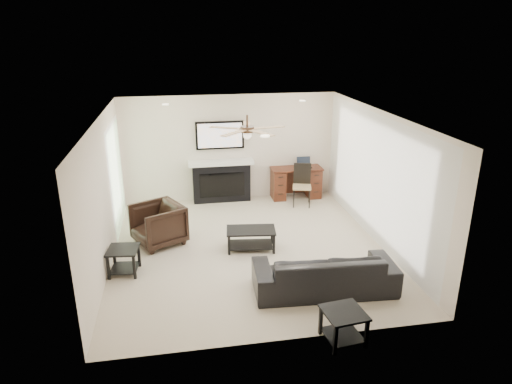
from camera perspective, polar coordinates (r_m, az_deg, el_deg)
room_shell at (r=8.16m, az=0.24°, el=3.97°), size 5.50×5.54×2.52m
sofa at (r=7.31m, az=8.56°, el=-9.81°), size 2.26×1.00×0.65m
armchair at (r=8.88m, az=-12.14°, el=-3.97°), size 1.16×1.15×0.79m
coffee_table at (r=8.55m, az=-0.63°, el=-5.92°), size 0.95×0.61×0.40m
end_table_near at (r=6.33m, az=10.84°, el=-16.16°), size 0.58×0.58×0.45m
end_table_left at (r=8.06m, az=-16.18°, el=-8.26°), size 0.55×0.55×0.45m
fireplace_unit at (r=10.69m, az=-4.39°, el=3.68°), size 1.52×0.34×1.91m
desk at (r=11.12m, az=4.99°, el=1.21°), size 1.22×0.56×0.76m
desk_chair at (r=10.58m, az=5.76°, el=0.81°), size 0.52×0.53×0.97m
laptop at (r=11.01m, az=6.10°, el=3.67°), size 0.33×0.24×0.23m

